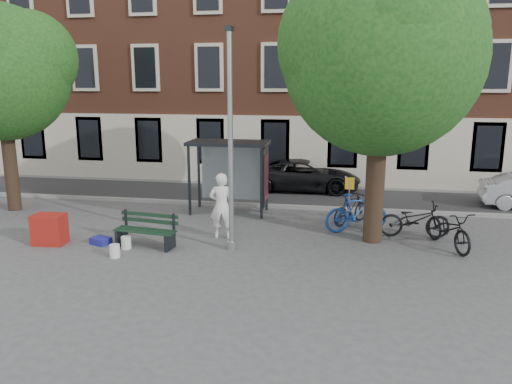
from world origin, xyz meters
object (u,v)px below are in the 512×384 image
at_px(painter, 222,206).
at_px(bike_d, 351,209).
at_px(lamppost, 231,153).
at_px(notice_sign, 349,193).
at_px(bus_shelter, 240,161).
at_px(car_dark, 305,175).
at_px(bike_b, 356,213).
at_px(bike_a, 414,220).
at_px(bench, 146,232).
at_px(red_stand, 49,229).
at_px(bike_c, 449,229).

bearing_deg(painter, bike_d, -157.80).
xyz_separation_m(lamppost, notice_sign, (3.29, 2.65, -1.59)).
bearing_deg(bus_shelter, bike_d, -11.95).
bearing_deg(car_dark, bike_d, -160.05).
relative_size(lamppost, notice_sign, 3.58).
xyz_separation_m(lamppost, painter, (-0.53, 1.00, -1.77)).
bearing_deg(bike_b, bike_a, -121.16).
height_order(bus_shelter, bench, bus_shelter).
relative_size(lamppost, bike_b, 2.91).
bearing_deg(notice_sign, painter, -154.75).
bearing_deg(bike_d, car_dark, -29.70).
distance_m(bus_shelter, red_stand, 6.77).
distance_m(bike_a, notice_sign, 2.16).
bearing_deg(bike_a, bus_shelter, 68.39).
bearing_deg(painter, red_stand, 8.69).
distance_m(bike_d, car_dark, 5.40).
distance_m(painter, bench, 2.36).
xyz_separation_m(bus_shelter, bench, (-1.89, -4.26, -1.48)).
distance_m(lamppost, bench, 3.44).
height_order(lamppost, bike_d, lamppost).
xyz_separation_m(bench, notice_sign, (5.79, 2.80, 0.76)).
bearing_deg(bench, car_dark, 72.51).
xyz_separation_m(bike_d, car_dark, (-1.97, 5.02, 0.15)).
distance_m(bike_a, bike_d, 2.22).
bearing_deg(bike_b, bench, 90.53).
height_order(bus_shelter, car_dark, bus_shelter).
relative_size(bus_shelter, red_stand, 3.17).
xyz_separation_m(painter, bike_b, (4.06, 1.39, -0.38)).
relative_size(bus_shelter, painter, 1.40).
relative_size(bike_d, red_stand, 1.93).
distance_m(bus_shelter, notice_sign, 4.22).
relative_size(bus_shelter, bench, 1.50).
xyz_separation_m(bench, bike_c, (8.62, 1.41, 0.14)).
bearing_deg(bus_shelter, red_stand, -136.39).
height_order(car_dark, notice_sign, notice_sign).
bearing_deg(notice_sign, lamppost, -139.25).
xyz_separation_m(painter, bench, (-1.97, -1.16, -0.58)).
xyz_separation_m(bike_b, red_stand, (-8.92, -2.84, -0.18)).
xyz_separation_m(bike_a, notice_sign, (-1.99, 0.53, 0.65)).
bearing_deg(bench, bike_c, 16.64).
bearing_deg(car_dark, red_stand, 140.69).
distance_m(bike_c, car_dark, 8.46).
bearing_deg(bike_c, painter, 161.17).
relative_size(car_dark, red_stand, 5.38).
relative_size(painter, red_stand, 2.25).
distance_m(painter, bike_c, 6.67).
xyz_separation_m(bike_a, bike_d, (-1.90, 1.14, -0.03)).
relative_size(painter, bike_c, 0.93).
height_order(bus_shelter, red_stand, bus_shelter).
bearing_deg(bike_c, bus_shelter, 136.01).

